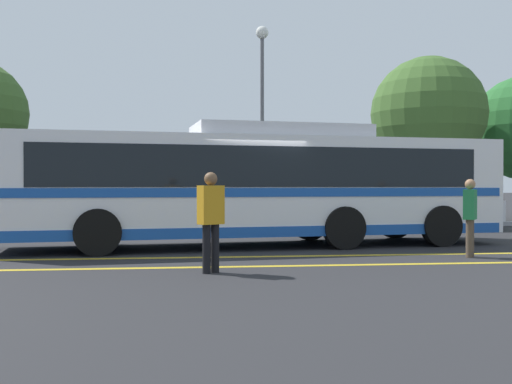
{
  "coord_description": "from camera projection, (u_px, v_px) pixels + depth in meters",
  "views": [
    {
      "loc": [
        -1.44,
        -14.34,
        1.47
      ],
      "look_at": [
        0.21,
        0.21,
        1.33
      ],
      "focal_mm": 42.0,
      "sensor_mm": 36.0,
      "label": 1
    }
  ],
  "objects": [
    {
      "name": "ground_plane",
      "position": [
        248.0,
        247.0,
        14.42
      ],
      "size": [
        220.0,
        220.0,
        0.0
      ],
      "primitive_type": "plane",
      "color": "#262628"
    },
    {
      "name": "lane_strip_0",
      "position": [
        268.0,
        256.0,
        12.46
      ],
      "size": [
        32.06,
        0.2,
        0.01
      ],
      "primitive_type": "cube",
      "rotation": [
        0.0,
        0.0,
        1.57
      ],
      "color": "gold",
      "rests_on": "ground_plane"
    },
    {
      "name": "parked_car_3",
      "position": [
        432.0,
        207.0,
        20.15
      ],
      "size": [
        4.36,
        1.87,
        1.56
      ],
      "rotation": [
        0.0,
        0.0,
        1.58
      ],
      "color": "silver",
      "rests_on": "ground_plane"
    },
    {
      "name": "pedestrian_2",
      "position": [
        211.0,
        216.0,
        10.09
      ],
      "size": [
        0.47,
        0.4,
        1.71
      ],
      "rotation": [
        0.0,
        0.0,
        0.54
      ],
      "color": "black",
      "rests_on": "ground_plane"
    },
    {
      "name": "transit_bus",
      "position": [
        257.0,
        184.0,
        14.64
      ],
      "size": [
        12.57,
        4.12,
        2.96
      ],
      "rotation": [
        0.0,
        0.0,
        1.7
      ],
      "color": "white",
      "rests_on": "ground_plane"
    },
    {
      "name": "pedestrian_1",
      "position": [
        470.0,
        213.0,
        12.34
      ],
      "size": [
        0.42,
        0.47,
        1.62
      ],
      "rotation": [
        0.0,
        0.0,
        4.11
      ],
      "color": "brown",
      "rests_on": "ground_plane"
    },
    {
      "name": "tree_0",
      "position": [
        428.0,
        114.0,
        24.01
      ],
      "size": [
        4.58,
        4.58,
        6.66
      ],
      "color": "#513823",
      "rests_on": "ground_plane"
    },
    {
      "name": "curb_strip",
      "position": [
        235.0,
        226.0,
        21.14
      ],
      "size": [
        40.06,
        0.36,
        0.15
      ],
      "primitive_type": "cube",
      "color": "#99999E",
      "rests_on": "ground_plane"
    },
    {
      "name": "parked_car_1",
      "position": [
        73.0,
        212.0,
        18.67
      ],
      "size": [
        4.07,
        2.16,
        1.26
      ],
      "rotation": [
        0.0,
        0.0,
        -1.65
      ],
      "color": "#4C3823",
      "rests_on": "ground_plane"
    },
    {
      "name": "lane_strip_1",
      "position": [
        279.0,
        266.0,
        10.97
      ],
      "size": [
        32.06,
        0.2,
        0.01
      ],
      "primitive_type": "cube",
      "rotation": [
        0.0,
        0.0,
        1.57
      ],
      "color": "gold",
      "rests_on": "ground_plane"
    },
    {
      "name": "parked_car_2",
      "position": [
        268.0,
        207.0,
        19.75
      ],
      "size": [
        4.3,
        1.79,
        1.54
      ],
      "rotation": [
        0.0,
        0.0,
        1.57
      ],
      "color": "#335B33",
      "rests_on": "ground_plane"
    },
    {
      "name": "street_lamp",
      "position": [
        262.0,
        89.0,
        22.38
      ],
      "size": [
        0.47,
        0.47,
        7.46
      ],
      "color": "#59595E",
      "rests_on": "ground_plane"
    }
  ]
}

